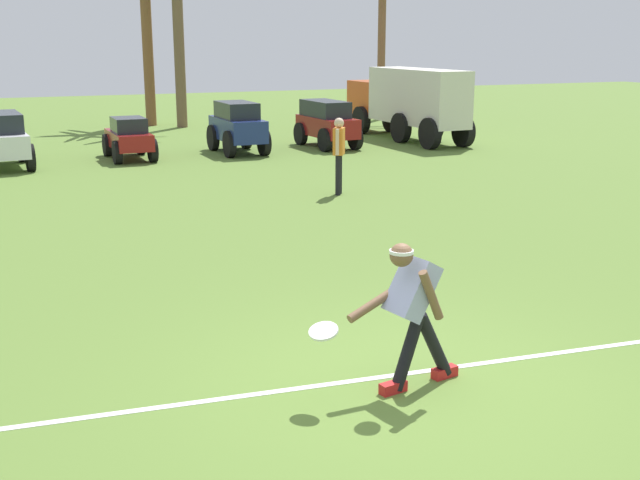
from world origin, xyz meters
name	(u,v)px	position (x,y,z in m)	size (l,w,h in m)	color
ground_plane	(395,380)	(0.00, 0.00, 0.00)	(80.00, 80.00, 0.00)	#5A7A31
field_line_paint	(390,376)	(0.00, 0.09, 0.00)	(18.20, 0.08, 0.01)	white
frisbee_thrower	(412,306)	(0.05, -0.20, 0.79)	(1.16, 0.47, 1.39)	black
frisbee_in_flight	(323,331)	(-0.79, -0.16, 0.66)	(0.36, 0.36, 0.10)	white
teammate_near_sideline	(339,149)	(3.25, 8.60, 0.94)	(0.35, 0.45, 1.56)	black
parked_car_slot_a	(3,138)	(-2.93, 14.97, 0.72)	(1.30, 2.46, 1.34)	silver
parked_car_slot_b	(129,138)	(0.15, 15.21, 0.56)	(1.12, 2.22, 1.10)	maroon
parked_car_slot_c	(237,126)	(3.14, 15.25, 0.74)	(1.20, 2.37, 1.40)	navy
parked_car_slot_d	(327,122)	(5.90, 15.43, 0.72)	(1.26, 2.45, 1.34)	maroon
box_truck	(408,100)	(8.94, 16.07, 1.23)	(1.57, 5.94, 2.20)	#CC4C19
palm_tree_far_left	(146,37)	(2.29, 23.34, 3.14)	(3.55, 3.42, 5.28)	brown
palm_tree_left_of_centre	(146,16)	(2.43, 23.82, 3.88)	(3.10, 3.29, 6.75)	brown
palm_tree_right_of_centre	(179,25)	(3.23, 22.30, 3.54)	(2.90, 3.18, 6.22)	brown
palm_tree_far_right	(382,28)	(11.08, 22.13, 3.46)	(3.34, 3.42, 5.46)	brown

